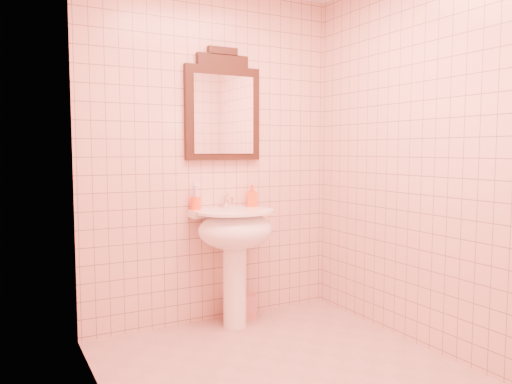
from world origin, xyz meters
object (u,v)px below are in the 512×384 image
toothbrush_cup (195,203)px  soap_dispenser (252,196)px  pedestal_sink (235,238)px  mirror (223,108)px  towel (245,307)px

toothbrush_cup → soap_dispenser: size_ratio=1.02×
pedestal_sink → mirror: size_ratio=1.04×
pedestal_sink → toothbrush_cup: toothbrush_cup is taller
towel → mirror: bearing=149.0°
mirror → toothbrush_cup: 0.74m
toothbrush_cup → towel: size_ratio=0.93×
soap_dispenser → towel: (-0.07, -0.03, -0.85)m
soap_dispenser → toothbrush_cup: bearing=-161.4°
toothbrush_cup → towel: bearing=-7.2°
mirror → toothbrush_cup: (-0.24, -0.04, -0.70)m
pedestal_sink → toothbrush_cup: size_ratio=4.94×
toothbrush_cup → towel: 0.90m
mirror → soap_dispenser: (0.22, -0.06, -0.66)m
mirror → towel: (0.14, -0.09, -1.51)m
mirror → soap_dispenser: mirror is taller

